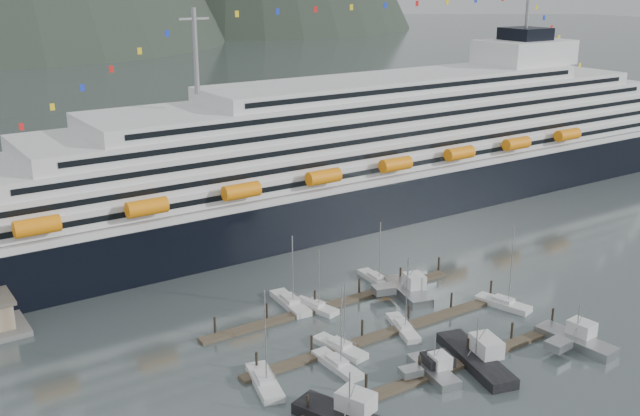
{
  "coord_description": "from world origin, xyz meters",
  "views": [
    {
      "loc": [
        -69.1,
        -76.86,
        52.38
      ],
      "look_at": [
        -3.74,
        22.0,
        15.07
      ],
      "focal_mm": 42.0,
      "sensor_mm": 36.0,
      "label": 1
    }
  ],
  "objects_px": {
    "cruise_ship": "(364,160)",
    "sailboat_e": "(290,303)",
    "sailboat_g": "(376,280)",
    "sailboat_a": "(265,383)",
    "sailboat_f": "(315,307)",
    "trawler_e": "(407,290)",
    "sailboat_b": "(337,365)",
    "sailboat_h": "(503,304)",
    "trawler_b": "(433,370)",
    "trawler_d": "(575,340)",
    "sailboat_d": "(403,328)",
    "sailboat_c": "(340,348)",
    "trawler_c": "(474,358)"
  },
  "relations": [
    {
      "from": "sailboat_c",
      "to": "sailboat_e",
      "type": "bearing_deg",
      "value": -16.59
    },
    {
      "from": "sailboat_e",
      "to": "trawler_e",
      "type": "distance_m",
      "value": 20.11
    },
    {
      "from": "sailboat_c",
      "to": "sailboat_h",
      "type": "bearing_deg",
      "value": -104.61
    },
    {
      "from": "cruise_ship",
      "to": "sailboat_b",
      "type": "xyz_separation_m",
      "value": [
        -46.16,
        -55.97,
        -11.63
      ]
    },
    {
      "from": "sailboat_e",
      "to": "sailboat_f",
      "type": "xyz_separation_m",
      "value": [
        2.63,
        -3.44,
        -0.02
      ]
    },
    {
      "from": "sailboat_c",
      "to": "cruise_ship",
      "type": "bearing_deg",
      "value": -49.53
    },
    {
      "from": "sailboat_e",
      "to": "sailboat_a",
      "type": "bearing_deg",
      "value": 146.12
    },
    {
      "from": "trawler_c",
      "to": "sailboat_g",
      "type": "bearing_deg",
      "value": 2.48
    },
    {
      "from": "cruise_ship",
      "to": "trawler_b",
      "type": "distance_m",
      "value": 75.3
    },
    {
      "from": "trawler_c",
      "to": "trawler_d",
      "type": "distance_m",
      "value": 16.93
    },
    {
      "from": "trawler_b",
      "to": "trawler_e",
      "type": "relative_size",
      "value": 0.79
    },
    {
      "from": "sailboat_h",
      "to": "trawler_b",
      "type": "height_order",
      "value": "sailboat_h"
    },
    {
      "from": "sailboat_f",
      "to": "sailboat_h",
      "type": "height_order",
      "value": "sailboat_h"
    },
    {
      "from": "cruise_ship",
      "to": "sailboat_b",
      "type": "bearing_deg",
      "value": -129.51
    },
    {
      "from": "sailboat_f",
      "to": "sailboat_h",
      "type": "distance_m",
      "value": 30.93
    },
    {
      "from": "trawler_b",
      "to": "sailboat_b",
      "type": "bearing_deg",
      "value": 57.59
    },
    {
      "from": "cruise_ship",
      "to": "sailboat_g",
      "type": "xyz_separation_m",
      "value": [
        -23.1,
        -34.95,
        -11.64
      ]
    },
    {
      "from": "cruise_ship",
      "to": "sailboat_e",
      "type": "bearing_deg",
      "value": -139.48
    },
    {
      "from": "cruise_ship",
      "to": "sailboat_e",
      "type": "distance_m",
      "value": 55.25
    },
    {
      "from": "trawler_e",
      "to": "trawler_d",
      "type": "bearing_deg",
      "value": -147.37
    },
    {
      "from": "sailboat_b",
      "to": "sailboat_h",
      "type": "height_order",
      "value": "sailboat_h"
    },
    {
      "from": "sailboat_f",
      "to": "trawler_e",
      "type": "bearing_deg",
      "value": -118.95
    },
    {
      "from": "sailboat_d",
      "to": "trawler_d",
      "type": "relative_size",
      "value": 1.01
    },
    {
      "from": "sailboat_d",
      "to": "sailboat_e",
      "type": "distance_m",
      "value": 19.72
    },
    {
      "from": "trawler_d",
      "to": "trawler_e",
      "type": "height_order",
      "value": "trawler_e"
    },
    {
      "from": "sailboat_g",
      "to": "trawler_c",
      "type": "distance_m",
      "value": 31.57
    },
    {
      "from": "cruise_ship",
      "to": "trawler_d",
      "type": "bearing_deg",
      "value": -100.68
    },
    {
      "from": "trawler_b",
      "to": "sailboat_c",
      "type": "bearing_deg",
      "value": 37.45
    },
    {
      "from": "sailboat_e",
      "to": "sailboat_h",
      "type": "bearing_deg",
      "value": -118.77
    },
    {
      "from": "sailboat_a",
      "to": "sailboat_c",
      "type": "height_order",
      "value": "sailboat_a"
    },
    {
      "from": "sailboat_a",
      "to": "trawler_d",
      "type": "relative_size",
      "value": 1.18
    },
    {
      "from": "sailboat_b",
      "to": "trawler_d",
      "type": "height_order",
      "value": "sailboat_b"
    },
    {
      "from": "trawler_b",
      "to": "trawler_e",
      "type": "bearing_deg",
      "value": -21.92
    },
    {
      "from": "trawler_d",
      "to": "sailboat_a",
      "type": "bearing_deg",
      "value": 64.85
    },
    {
      "from": "sailboat_b",
      "to": "trawler_e",
      "type": "xyz_separation_m",
      "value": [
        23.8,
        13.5,
        0.55
      ]
    },
    {
      "from": "sailboat_a",
      "to": "trawler_b",
      "type": "bearing_deg",
      "value": -102.87
    },
    {
      "from": "trawler_c",
      "to": "sailboat_h",
      "type": "bearing_deg",
      "value": -43.14
    },
    {
      "from": "trawler_d",
      "to": "sailboat_e",
      "type": "bearing_deg",
      "value": 32.82
    },
    {
      "from": "sailboat_e",
      "to": "sailboat_g",
      "type": "xyz_separation_m",
      "value": [
        17.96,
        0.15,
        -0.03
      ]
    },
    {
      "from": "sailboat_g",
      "to": "sailboat_a",
      "type": "bearing_deg",
      "value": 125.83
    },
    {
      "from": "sailboat_h",
      "to": "trawler_e",
      "type": "relative_size",
      "value": 1.16
    },
    {
      "from": "cruise_ship",
      "to": "sailboat_b",
      "type": "relative_size",
      "value": 16.37
    },
    {
      "from": "sailboat_e",
      "to": "sailboat_g",
      "type": "bearing_deg",
      "value": -84.36
    },
    {
      "from": "sailboat_a",
      "to": "sailboat_f",
      "type": "relative_size",
      "value": 1.32
    },
    {
      "from": "cruise_ship",
      "to": "sailboat_g",
      "type": "height_order",
      "value": "cruise_ship"
    },
    {
      "from": "sailboat_b",
      "to": "sailboat_h",
      "type": "distance_m",
      "value": 34.16
    },
    {
      "from": "cruise_ship",
      "to": "sailboat_f",
      "type": "height_order",
      "value": "cruise_ship"
    },
    {
      "from": "sailboat_a",
      "to": "trawler_b",
      "type": "height_order",
      "value": "sailboat_a"
    },
    {
      "from": "sailboat_c",
      "to": "sailboat_g",
      "type": "xyz_separation_m",
      "value": [
        19.93,
        17.19,
        -0.01
      ]
    },
    {
      "from": "trawler_b",
      "to": "trawler_d",
      "type": "height_order",
      "value": "trawler_d"
    }
  ]
}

